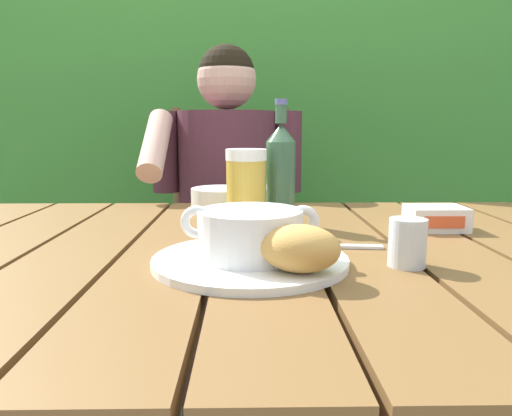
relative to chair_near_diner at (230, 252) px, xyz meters
name	(u,v)px	position (x,y,z in m)	size (l,w,h in m)	color
dining_table	(262,293)	(0.09, -0.93, 0.17)	(1.40, 0.98, 0.75)	brown
hedge_backdrop	(272,91)	(0.19, 0.67, 0.64)	(3.86, 0.97, 2.49)	#387D2F
chair_near_diner	(230,252)	(0.00, 0.00, 0.00)	(0.45, 0.45, 1.03)	brown
person_eating	(226,202)	(0.00, -0.20, 0.22)	(0.48, 0.47, 1.21)	#4F2835
serving_plate	(250,260)	(0.07, -1.04, 0.26)	(0.30, 0.30, 0.01)	white
soup_bowl	(250,232)	(0.07, -1.04, 0.31)	(0.21, 0.16, 0.08)	white
bread_roll	(300,248)	(0.14, -1.12, 0.30)	(0.13, 0.11, 0.07)	#C99548
beer_glass	(246,189)	(0.06, -0.79, 0.34)	(0.08, 0.08, 0.16)	gold
beer_bottle	(281,173)	(0.14, -0.74, 0.37)	(0.06, 0.06, 0.26)	#365A3C
water_glass_small	(407,243)	(0.30, -1.06, 0.29)	(0.06, 0.06, 0.07)	silver
butter_tub	(436,218)	(0.45, -0.80, 0.28)	(0.11, 0.09, 0.05)	white
table_knife	(328,245)	(0.20, -0.94, 0.26)	(0.16, 0.03, 0.01)	silver
diner_bowl	(221,199)	(0.00, -0.55, 0.28)	(0.15, 0.15, 0.05)	white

